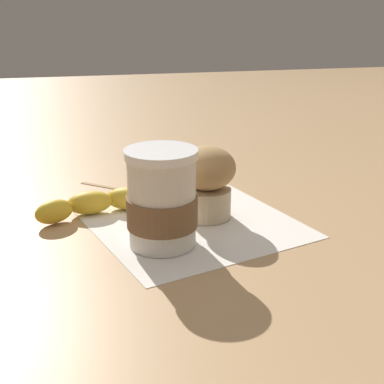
% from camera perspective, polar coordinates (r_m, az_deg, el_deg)
% --- Properties ---
extents(ground_plane, '(3.00, 3.00, 0.00)m').
position_cam_1_polar(ground_plane, '(0.73, 0.00, -3.31)').
color(ground_plane, tan).
extents(paper_napkin, '(0.32, 0.32, 0.00)m').
position_cam_1_polar(paper_napkin, '(0.73, 0.00, -3.26)').
color(paper_napkin, white).
rests_on(paper_napkin, ground_plane).
extents(coffee_cup, '(0.09, 0.09, 0.12)m').
position_cam_1_polar(coffee_cup, '(0.64, -3.23, -0.95)').
color(coffee_cup, silver).
rests_on(coffee_cup, paper_napkin).
extents(muffin, '(0.08, 0.08, 0.10)m').
position_cam_1_polar(muffin, '(0.73, 1.60, 1.32)').
color(muffin, beige).
rests_on(muffin, paper_napkin).
extents(banana, '(0.08, 0.21, 0.03)m').
position_cam_1_polar(banana, '(0.76, -8.74, -1.10)').
color(banana, gold).
rests_on(banana, paper_napkin).
extents(wooden_stirrer, '(0.08, 0.09, 0.00)m').
position_cam_1_polar(wooden_stirrer, '(0.87, -8.78, 0.50)').
color(wooden_stirrer, '#9E7547').
rests_on(wooden_stirrer, ground_plane).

